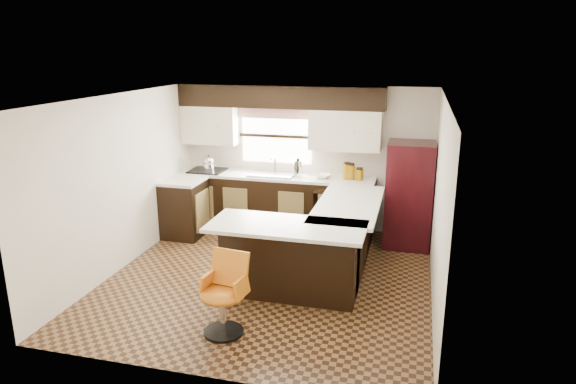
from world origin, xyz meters
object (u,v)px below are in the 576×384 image
(peninsula_long, at_px, (344,237))
(refrigerator, at_px, (409,195))
(bar_chair, at_px, (222,296))
(peninsula_return, at_px, (290,260))

(peninsula_long, relative_size, refrigerator, 1.20)
(refrigerator, bearing_deg, peninsula_long, -127.73)
(peninsula_long, distance_m, bar_chair, 2.29)
(peninsula_long, distance_m, peninsula_return, 1.11)
(peninsula_long, height_order, peninsula_return, same)
(peninsula_long, xyz_separation_m, refrigerator, (0.83, 1.08, 0.36))
(peninsula_return, bearing_deg, bar_chair, -113.56)
(peninsula_return, relative_size, bar_chair, 1.85)
(peninsula_long, bearing_deg, peninsula_return, -118.30)
(peninsula_return, height_order, refrigerator, refrigerator)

